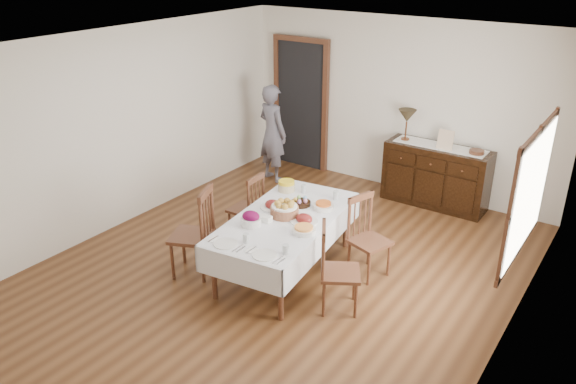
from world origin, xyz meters
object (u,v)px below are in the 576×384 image
Objects in this scene: dining_table at (285,224)px; person at (272,130)px; chair_left_near at (196,232)px; chair_right_far at (367,236)px; chair_left_far at (248,206)px; chair_right_near at (335,268)px; table_lamp at (407,117)px; sideboard at (436,176)px.

person is (-1.76, 2.19, 0.22)m from dining_table.
person reaches higher than chair_left_near.
chair_right_far is (0.80, 0.49, -0.13)m from dining_table.
chair_right_near reaches higher than chair_left_far.
dining_table is 2.38× the size of chair_left_far.
dining_table is 2.22× the size of chair_right_near.
table_lamp is at bearing -149.90° from person.
chair_left_far is (-0.03, 1.01, -0.09)m from chair_left_near.
chair_left_near is 1.95m from chair_right_far.
chair_left_far is 0.54× the size of person.
chair_left_far is at bearing -114.55° from table_lamp.
chair_right_near is (1.66, 0.30, -0.05)m from chair_left_near.
sideboard is (0.76, 2.74, -0.16)m from dining_table.
chair_left_near is 3.71m from sideboard.
table_lamp is (-0.52, -0.01, 0.80)m from sideboard.
chair_left_far is at bearing 36.60° from chair_right_near.
chair_right_far is at bearing -26.96° from chair_right_near.
person is at bearing -155.31° from chair_left_far.
chair_right_near is at bearing 150.86° from person.
chair_right_far is at bearing 24.54° from dining_table.
chair_left_near is at bearing -149.10° from dining_table.
person is at bearing 175.04° from chair_left_near.
sideboard is (-0.10, 3.06, -0.04)m from chair_right_near.
chair_right_far is (1.60, 1.11, -0.06)m from chair_left_near.
dining_table is at bearing -105.41° from sideboard.
chair_left_near is 0.64× the size of person.
dining_table is 2.81m from person.
chair_left_near is 3.59m from table_lamp.
chair_right_far is 2.08× the size of table_lamp.
chair_right_near is at bearing -78.63° from table_lamp.
chair_left_far is (-0.84, 0.38, -0.16)m from dining_table.
chair_left_far is 0.60× the size of sideboard.
chair_left_far is at bearing 148.56° from dining_table.
table_lamp is (2.00, 0.55, 0.42)m from person.
chair_right_near is 0.58× the size of person.
chair_right_near reaches higher than dining_table.
table_lamp is at bearing 78.22° from dining_table.
chair_right_far is 0.58× the size of person.
chair_right_near is at bearing -88.20° from sideboard.
table_lamp is (0.24, 2.74, 0.64)m from dining_table.
chair_left_near reaches higher than sideboard.
chair_left_near is at bearing 69.54° from chair_right_near.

